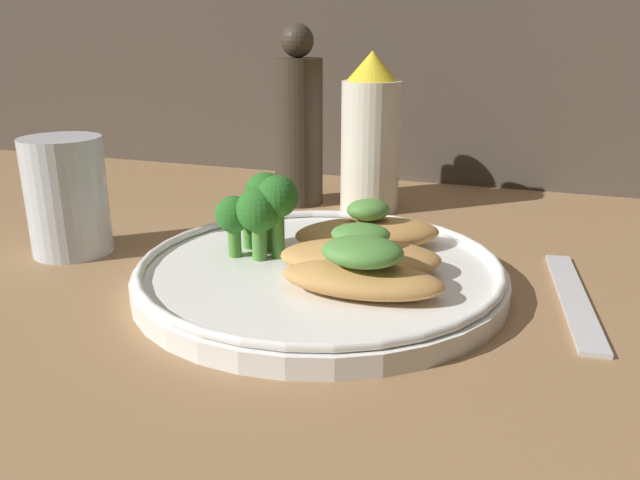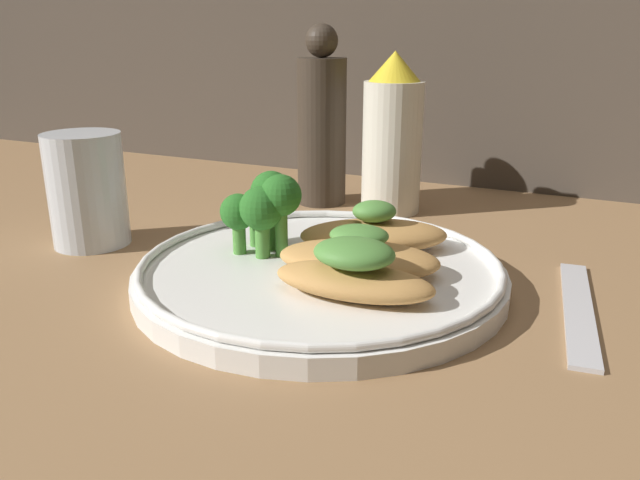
# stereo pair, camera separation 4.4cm
# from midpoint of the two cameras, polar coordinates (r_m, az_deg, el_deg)

# --- Properties ---
(ground_plane) EXTENTS (1.80, 1.80, 0.01)m
(ground_plane) POSITION_cam_midpoint_polar(r_m,az_deg,el_deg) (0.45, -2.78, -4.75)
(ground_plane) COLOR #936D47
(plate) EXTENTS (0.26, 0.26, 0.02)m
(plate) POSITION_cam_midpoint_polar(r_m,az_deg,el_deg) (0.45, -2.81, -2.99)
(plate) COLOR white
(plate) RESTS_ON ground_plane
(grilled_meat_front) EXTENTS (0.11, 0.05, 0.04)m
(grilled_meat_front) POSITION_cam_midpoint_polar(r_m,az_deg,el_deg) (0.39, 0.69, -3.00)
(grilled_meat_front) COLOR tan
(grilled_meat_front) RESTS_ON plate
(grilled_meat_middle) EXTENTS (0.12, 0.08, 0.03)m
(grilled_meat_middle) POSITION_cam_midpoint_polar(r_m,az_deg,el_deg) (0.43, 0.93, -1.28)
(grilled_meat_middle) COLOR tan
(grilled_meat_middle) RESTS_ON plate
(grilled_meat_back) EXTENTS (0.13, 0.10, 0.04)m
(grilled_meat_back) POSITION_cam_midpoint_polar(r_m,az_deg,el_deg) (0.48, 1.80, 0.75)
(grilled_meat_back) COLOR tan
(grilled_meat_back) RESTS_ON plate
(broccoli_bunch) EXTENTS (0.06, 0.05, 0.06)m
(broccoli_bunch) POSITION_cam_midpoint_polar(r_m,az_deg,el_deg) (0.46, -8.39, 2.93)
(broccoli_bunch) COLOR #4C8E38
(broccoli_bunch) RESTS_ON plate
(sauce_bottle) EXTENTS (0.06, 0.06, 0.16)m
(sauce_bottle) POSITION_cam_midpoint_polar(r_m,az_deg,el_deg) (0.62, 2.62, 9.45)
(sauce_bottle) COLOR silver
(sauce_bottle) RESTS_ON ground_plane
(pepper_grinder) EXTENTS (0.05, 0.05, 0.18)m
(pepper_grinder) POSITION_cam_midpoint_polar(r_m,az_deg,el_deg) (0.65, -3.97, 10.41)
(pepper_grinder) COLOR #382D23
(pepper_grinder) RESTS_ON ground_plane
(drinking_glass) EXTENTS (0.06, 0.06, 0.09)m
(drinking_glass) POSITION_cam_midpoint_polar(r_m,az_deg,el_deg) (0.55, -24.42, 3.59)
(drinking_glass) COLOR silver
(drinking_glass) RESTS_ON ground_plane
(fork) EXTENTS (0.04, 0.16, 0.01)m
(fork) POSITION_cam_midpoint_polar(r_m,az_deg,el_deg) (0.45, 19.63, -4.88)
(fork) COLOR silver
(fork) RESTS_ON ground_plane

